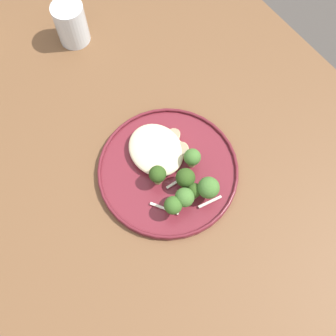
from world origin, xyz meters
name	(u,v)px	position (x,y,z in m)	size (l,w,h in m)	color
ground	(170,265)	(0.00, 0.00, 0.00)	(6.00, 6.00, 0.00)	#47423D
wooden_dining_table	(171,212)	(0.00, 0.00, 0.66)	(1.40, 1.00, 0.74)	brown
dinner_plate	(168,170)	(0.05, -0.03, 0.75)	(0.29, 0.29, 0.02)	maroon
noodle_bed	(156,150)	(0.10, -0.03, 0.76)	(0.13, 0.11, 0.03)	beige
seared_scallop_tiny_bay	(174,135)	(0.11, -0.09, 0.76)	(0.03, 0.03, 0.01)	beige
seared_scallop_center_golden	(155,148)	(0.11, -0.03, 0.76)	(0.03, 0.03, 0.01)	beige
seared_scallop_rear_pale	(156,137)	(0.12, -0.05, 0.76)	(0.03, 0.03, 0.02)	#DBB77A
seared_scallop_tilted_round	(145,140)	(0.13, -0.03, 0.76)	(0.03, 0.03, 0.01)	beige
seared_scallop_on_noodles	(139,150)	(0.12, 0.00, 0.76)	(0.03, 0.03, 0.01)	#E5C689
seared_scallop_right_edge	(180,150)	(0.07, -0.07, 0.76)	(0.03, 0.03, 0.02)	beige
seared_scallop_left_edge	(155,162)	(0.08, -0.02, 0.76)	(0.03, 0.03, 0.01)	beige
broccoli_floret_small_sprig	(173,205)	(-0.02, 0.01, 0.79)	(0.04, 0.04, 0.06)	#89A356
broccoli_floret_rear_charred	(185,178)	(0.01, -0.04, 0.78)	(0.04, 0.04, 0.05)	#7A994C
broccoli_floret_near_rim	(209,188)	(-0.04, -0.06, 0.79)	(0.04, 0.04, 0.06)	#7A994C
broccoli_floret_left_leaning	(194,191)	(-0.02, -0.04, 0.78)	(0.03, 0.03, 0.04)	#89A356
broccoli_floret_center_pile	(156,175)	(0.05, 0.00, 0.78)	(0.03, 0.03, 0.06)	#89A356
broccoli_floret_beside_noodles	(192,158)	(0.04, -0.08, 0.78)	(0.03, 0.03, 0.05)	#89A356
broccoli_floret_split_head	(185,198)	(-0.02, -0.01, 0.79)	(0.04, 0.04, 0.06)	#7A994C
onion_sliver_short_strip	(176,182)	(0.02, -0.03, 0.75)	(0.05, 0.01, 0.00)	silver
onion_sliver_pale_crescent	(210,202)	(-0.05, -0.06, 0.75)	(0.05, 0.01, 0.00)	silver
onion_sliver_long_sliver	(164,208)	(-0.01, 0.02, 0.75)	(0.06, 0.01, 0.00)	silver
water_glass	(72,25)	(0.47, -0.05, 0.78)	(0.07, 0.07, 0.10)	silver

